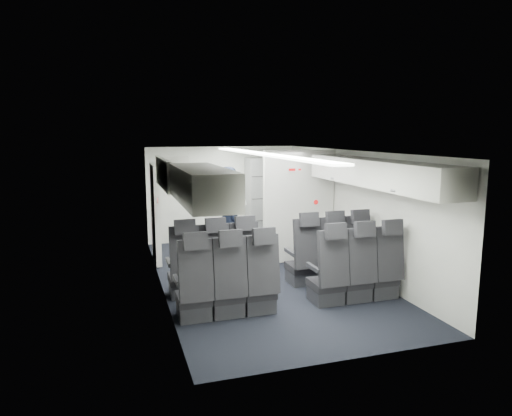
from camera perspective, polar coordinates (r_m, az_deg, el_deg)
cabin_shell at (r=7.63m, az=0.89°, el=-0.66°), size 3.41×6.01×2.16m
seat_row_front at (r=7.30m, az=2.20°, el=-6.93°), size 3.33×0.56×1.24m
seat_row_mid at (r=6.50m, az=4.88°, el=-9.03°), size 3.33×0.56×1.24m
overhead_bin_left_rear at (r=5.26m, az=-6.79°, el=2.84°), size 0.53×1.80×0.40m
overhead_bin_left_front_open at (r=6.98m, az=-9.77°, el=3.35°), size 0.64×1.70×0.72m
overhead_bin_right_rear at (r=6.39m, az=18.76°, el=3.55°), size 0.53×1.80×0.40m
overhead_bin_right_front at (r=7.87m, az=11.26°, el=4.87°), size 0.53×1.70×0.40m
bulkhead_partition at (r=8.72m, az=5.37°, el=0.24°), size 1.40×0.15×2.13m
galley_unit at (r=10.50m, az=1.18°, el=1.14°), size 0.85×0.52×1.90m
boarding_door at (r=8.85m, az=-12.45°, el=-0.60°), size 0.12×1.27×1.86m
flight_attendant at (r=9.27m, az=-3.13°, el=-0.33°), size 0.63×0.76×1.79m
carry_on_bag at (r=6.71m, az=-9.14°, el=3.67°), size 0.44×0.37×0.22m
papers at (r=9.24m, az=-1.92°, el=0.67°), size 0.22×0.03×0.15m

